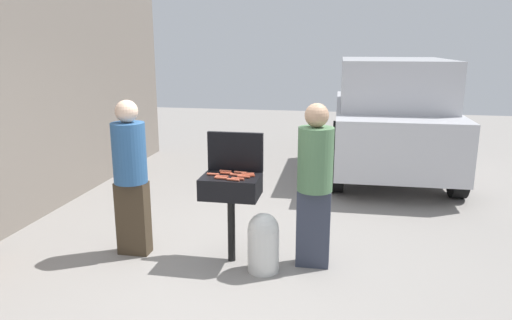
# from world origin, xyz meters

# --- Properties ---
(ground_plane) EXTENTS (24.00, 24.00, 0.00)m
(ground_plane) POSITION_xyz_m (0.00, 0.00, 0.00)
(ground_plane) COLOR gray
(house_wall_side) EXTENTS (0.24, 8.00, 3.15)m
(house_wall_side) POSITION_xyz_m (-2.97, 1.00, 1.58)
(house_wall_side) COLOR slate
(house_wall_side) RESTS_ON ground
(bbq_grill) EXTENTS (0.60, 0.44, 0.94)m
(bbq_grill) POSITION_xyz_m (-0.04, 0.04, 0.80)
(bbq_grill) COLOR black
(bbq_grill) RESTS_ON ground
(grill_lid_open) EXTENTS (0.60, 0.05, 0.42)m
(grill_lid_open) POSITION_xyz_m (-0.04, 0.26, 1.15)
(grill_lid_open) COLOR black
(grill_lid_open) RESTS_ON bbq_grill
(hot_dog_0) EXTENTS (0.13, 0.04, 0.03)m
(hot_dog_0) POSITION_xyz_m (0.07, -0.08, 0.95)
(hot_dog_0) COLOR #B74C33
(hot_dog_0) RESTS_ON bbq_grill
(hot_dog_1) EXTENTS (0.13, 0.04, 0.03)m
(hot_dog_1) POSITION_xyz_m (0.04, 0.16, 0.95)
(hot_dog_1) COLOR #C6593D
(hot_dog_1) RESTS_ON bbq_grill
(hot_dog_2) EXTENTS (0.13, 0.04, 0.03)m
(hot_dog_2) POSITION_xyz_m (-0.11, -0.09, 0.95)
(hot_dog_2) COLOR #C6593D
(hot_dog_2) RESTS_ON bbq_grill
(hot_dog_3) EXTENTS (0.13, 0.04, 0.03)m
(hot_dog_3) POSITION_xyz_m (0.03, -0.12, 0.95)
(hot_dog_3) COLOR #C6593D
(hot_dog_3) RESTS_ON bbq_grill
(hot_dog_4) EXTENTS (0.13, 0.04, 0.03)m
(hot_dog_4) POSITION_xyz_m (-0.12, 0.17, 0.95)
(hot_dog_4) COLOR #C6593D
(hot_dog_4) RESTS_ON bbq_grill
(hot_dog_5) EXTENTS (0.13, 0.04, 0.03)m
(hot_dog_5) POSITION_xyz_m (0.13, 0.12, 0.95)
(hot_dog_5) COLOR #B74C33
(hot_dog_5) RESTS_ON bbq_grill
(hot_dog_6) EXTENTS (0.13, 0.03, 0.03)m
(hot_dog_6) POSITION_xyz_m (-0.11, -0.04, 0.95)
(hot_dog_6) COLOR #B74C33
(hot_dog_6) RESTS_ON bbq_grill
(hot_dog_7) EXTENTS (0.13, 0.03, 0.03)m
(hot_dog_7) POSITION_xyz_m (0.11, 0.00, 0.95)
(hot_dog_7) COLOR #B74C33
(hot_dog_7) RESTS_ON bbq_grill
(hot_dog_8) EXTENTS (0.13, 0.04, 0.03)m
(hot_dog_8) POSITION_xyz_m (-0.10, 0.10, 0.95)
(hot_dog_8) COLOR #AD4228
(hot_dog_8) RESTS_ON bbq_grill
(hot_dog_9) EXTENTS (0.13, 0.04, 0.03)m
(hot_dog_9) POSITION_xyz_m (0.02, 0.05, 0.95)
(hot_dog_9) COLOR #C6593D
(hot_dog_9) RESTS_ON bbq_grill
(hot_dog_10) EXTENTS (0.13, 0.03, 0.03)m
(hot_dog_10) POSITION_xyz_m (-0.22, 0.03, 0.95)
(hot_dog_10) COLOR #C6593D
(hot_dog_10) RESTS_ON bbq_grill
(hot_dog_11) EXTENTS (0.13, 0.03, 0.03)m
(hot_dog_11) POSITION_xyz_m (0.15, 0.05, 0.95)
(hot_dog_11) COLOR #AD4228
(hot_dog_11) RESTS_ON bbq_grill
(propane_tank) EXTENTS (0.32, 0.32, 0.62)m
(propane_tank) POSITION_xyz_m (0.34, -0.13, 0.32)
(propane_tank) COLOR silver
(propane_tank) RESTS_ON ground
(person_left) EXTENTS (0.36, 0.36, 1.71)m
(person_left) POSITION_xyz_m (-1.14, 0.03, 0.93)
(person_left) COLOR #3F3323
(person_left) RESTS_ON ground
(person_right) EXTENTS (0.36, 0.36, 1.71)m
(person_right) POSITION_xyz_m (0.83, 0.10, 0.93)
(person_right) COLOR #333847
(person_right) RESTS_ON ground
(parked_minivan) EXTENTS (2.07, 4.43, 2.02)m
(parked_minivan) POSITION_xyz_m (1.90, 4.25, 1.03)
(parked_minivan) COLOR #B7B7BC
(parked_minivan) RESTS_ON ground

